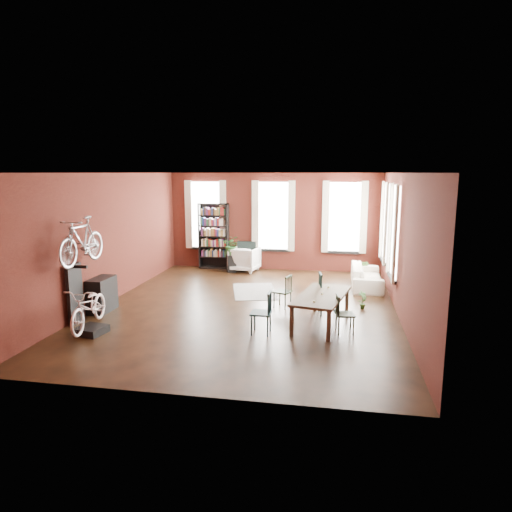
% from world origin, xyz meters
% --- Properties ---
extents(room, '(9.00, 9.04, 3.22)m').
position_xyz_m(room, '(0.25, 0.62, 2.14)').
color(room, black).
rests_on(room, ground).
extents(dining_table, '(1.27, 2.09, 0.66)m').
position_xyz_m(dining_table, '(1.80, -0.98, 0.33)').
color(dining_table, '#4C3F2E').
rests_on(dining_table, ground).
extents(dining_chair_a, '(0.41, 0.41, 0.87)m').
position_xyz_m(dining_chair_a, '(0.63, -1.74, 0.43)').
color(dining_chair_a, '#163031').
rests_on(dining_chair_a, ground).
extents(dining_chair_b, '(0.47, 0.47, 0.80)m').
position_xyz_m(dining_chair_b, '(0.84, 0.13, 0.40)').
color(dining_chair_b, black).
rests_on(dining_chair_b, ground).
extents(dining_chair_c, '(0.42, 0.42, 0.79)m').
position_xyz_m(dining_chair_c, '(2.29, -1.40, 0.39)').
color(dining_chair_c, black).
rests_on(dining_chair_c, ground).
extents(dining_chair_d, '(0.51, 0.51, 0.95)m').
position_xyz_m(dining_chair_d, '(1.93, -0.20, 0.48)').
color(dining_chair_d, '#1B3A3B').
rests_on(dining_chair_d, ground).
extents(bookshelf, '(1.00, 0.32, 2.20)m').
position_xyz_m(bookshelf, '(-2.00, 4.30, 1.10)').
color(bookshelf, black).
rests_on(bookshelf, ground).
extents(white_armchair, '(0.99, 0.94, 0.88)m').
position_xyz_m(white_armchair, '(-0.89, 4.04, 0.44)').
color(white_armchair, white).
rests_on(white_armchair, ground).
extents(cream_sofa, '(0.61, 2.08, 0.81)m').
position_xyz_m(cream_sofa, '(2.95, 2.60, 0.41)').
color(cream_sofa, beige).
rests_on(cream_sofa, ground).
extents(striped_rug, '(1.55, 2.03, 0.01)m').
position_xyz_m(striped_rug, '(-0.08, 1.48, 0.01)').
color(striped_rug, black).
rests_on(striped_rug, ground).
extents(bike_trainer, '(0.60, 0.60, 0.15)m').
position_xyz_m(bike_trainer, '(-2.74, -2.35, 0.07)').
color(bike_trainer, black).
rests_on(bike_trainer, ground).
extents(bike_wall_rack, '(0.16, 0.60, 1.30)m').
position_xyz_m(bike_wall_rack, '(-3.40, -1.80, 0.65)').
color(bike_wall_rack, black).
rests_on(bike_wall_rack, ground).
extents(console_table, '(0.40, 0.80, 0.80)m').
position_xyz_m(console_table, '(-3.28, -0.90, 0.40)').
color(console_table, black).
rests_on(console_table, ground).
extents(plant_stand, '(0.37, 0.37, 0.57)m').
position_xyz_m(plant_stand, '(-1.29, 3.83, 0.28)').
color(plant_stand, black).
rests_on(plant_stand, ground).
extents(plant_by_sofa, '(0.52, 0.65, 0.25)m').
position_xyz_m(plant_by_sofa, '(2.91, 3.53, 0.13)').
color(plant_by_sofa, '#325722').
rests_on(plant_by_sofa, ground).
extents(plant_small, '(0.49, 0.48, 0.16)m').
position_xyz_m(plant_small, '(2.73, 0.34, 0.08)').
color(plant_small, '#305C24').
rests_on(plant_small, ground).
extents(bicycle_floor, '(0.68, 0.92, 1.62)m').
position_xyz_m(bicycle_floor, '(-2.73, -2.39, 0.96)').
color(bicycle_floor, white).
rests_on(bicycle_floor, bike_trainer).
extents(bicycle_hung, '(0.47, 1.00, 1.66)m').
position_xyz_m(bicycle_hung, '(-3.15, -1.80, 2.13)').
color(bicycle_hung, '#A5A8AD').
rests_on(bicycle_hung, bike_wall_rack).
extents(plant_on_stand, '(0.58, 0.65, 0.50)m').
position_xyz_m(plant_on_stand, '(-1.28, 3.83, 0.81)').
color(plant_on_stand, '#245622').
rests_on(plant_on_stand, plant_stand).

